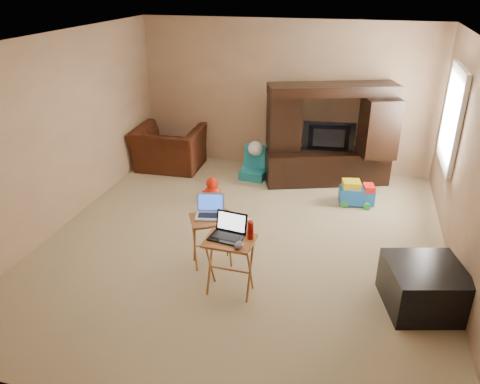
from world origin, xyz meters
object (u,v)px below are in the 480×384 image
(push_toy, at_px, (357,193))
(laptop_left, at_px, (209,207))
(plush_toy, at_px, (212,189))
(water_bottle, at_px, (250,230))
(child_rocker, at_px, (254,163))
(tray_table_left, at_px, (212,241))
(television, at_px, (329,138))
(tray_table_right, at_px, (230,266))
(entertainment_center, at_px, (329,135))
(laptop_right, at_px, (226,228))
(mouse_left, at_px, (226,221))
(ottoman, at_px, (424,287))
(recliner, at_px, (169,148))
(mouse_right, at_px, (239,245))

(push_toy, bearing_deg, laptop_left, -140.52)
(plush_toy, height_order, water_bottle, water_bottle)
(child_rocker, bearing_deg, tray_table_left, -81.78)
(television, relative_size, push_toy, 1.62)
(television, distance_m, tray_table_right, 3.31)
(entertainment_center, distance_m, child_rocker, 1.32)
(plush_toy, bearing_deg, laptop_right, -67.83)
(television, distance_m, tray_table_left, 2.96)
(entertainment_center, bearing_deg, laptop_right, -122.43)
(television, relative_size, tray_table_right, 1.26)
(entertainment_center, xyz_separation_m, push_toy, (0.52, -0.72, -0.62))
(entertainment_center, height_order, water_bottle, entertainment_center)
(push_toy, xyz_separation_m, laptop_left, (-1.62, -2.02, 0.54))
(television, xyz_separation_m, water_bottle, (-0.51, -3.12, -0.02))
(tray_table_left, distance_m, laptop_right, 0.72)
(mouse_left, xyz_separation_m, water_bottle, (0.36, -0.32, 0.12))
(laptop_right, bearing_deg, push_toy, 70.49)
(entertainment_center, relative_size, ottoman, 2.67)
(child_rocker, height_order, mouse_left, mouse_left)
(entertainment_center, bearing_deg, television, -109.33)
(tray_table_left, relative_size, laptop_right, 1.78)
(push_toy, bearing_deg, tray_table_left, -139.59)
(laptop_left, distance_m, water_bottle, 0.72)
(recliner, bearing_deg, mouse_right, 120.98)
(plush_toy, relative_size, tray_table_left, 0.63)
(child_rocker, relative_size, tray_table_left, 0.89)
(tray_table_left, bearing_deg, push_toy, 24.16)
(recliner, bearing_deg, television, 178.72)
(push_toy, distance_m, water_bottle, 2.71)
(tray_table_left, distance_m, laptop_left, 0.43)
(mouse_left, bearing_deg, tray_table_left, 159.78)
(plush_toy, bearing_deg, entertainment_center, 36.14)
(laptop_left, relative_size, laptop_right, 0.93)
(push_toy, bearing_deg, mouse_left, -135.23)
(entertainment_center, xyz_separation_m, laptop_left, (-1.09, -2.74, -0.08))
(television, relative_size, mouse_left, 6.64)
(ottoman, relative_size, laptop_right, 2.17)
(television, height_order, mouse_right, television)
(mouse_left, bearing_deg, recliner, 124.08)
(water_bottle, bearing_deg, ottoman, 6.51)
(laptop_right, bearing_deg, mouse_right, -32.07)
(television, relative_size, laptop_left, 2.58)
(entertainment_center, height_order, mouse_left, entertainment_center)
(child_rocker, distance_m, tray_table_right, 3.13)
(television, xyz_separation_m, ottoman, (1.27, -2.91, -0.54))
(tray_table_left, bearing_deg, television, 40.51)
(child_rocker, distance_m, plush_toy, 1.09)
(ottoman, bearing_deg, water_bottle, -173.49)
(tray_table_right, xyz_separation_m, water_bottle, (0.20, 0.08, 0.43))
(push_toy, relative_size, laptop_left, 1.59)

